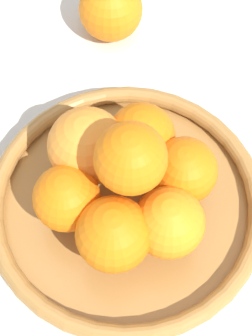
# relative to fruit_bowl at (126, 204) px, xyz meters

# --- Properties ---
(ground_plane) EXTENTS (4.00, 4.00, 0.00)m
(ground_plane) POSITION_rel_fruit_bowl_xyz_m (0.00, 0.00, -0.02)
(ground_plane) COLOR beige
(fruit_bowl) EXTENTS (0.30, 0.30, 0.03)m
(fruit_bowl) POSITION_rel_fruit_bowl_xyz_m (0.00, 0.00, 0.00)
(fruit_bowl) COLOR #A57238
(fruit_bowl) RESTS_ON ground_plane
(orange_pile) EXTENTS (0.19, 0.19, 0.13)m
(orange_pile) POSITION_rel_fruit_bowl_xyz_m (0.00, -0.00, 0.06)
(orange_pile) COLOR orange
(orange_pile) RESTS_ON fruit_bowl
(stray_orange) EXTENTS (0.08, 0.08, 0.08)m
(stray_orange) POSITION_rel_fruit_bowl_xyz_m (-0.13, -0.23, 0.02)
(stray_orange) COLOR orange
(stray_orange) RESTS_ON ground_plane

